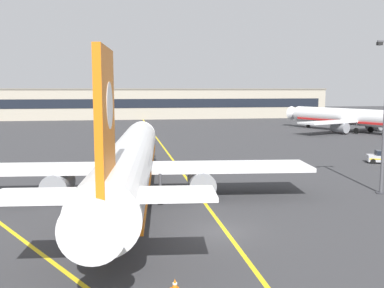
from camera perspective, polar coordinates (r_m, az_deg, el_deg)
ground_plane at (r=30.18m, az=3.96°, el=-11.36°), size 400.00×400.00×0.00m
taxiway_centreline at (r=59.02m, az=-2.47°, el=-2.16°), size 1.86×180.00×0.01m
taxiway_lead_in_stripe at (r=32.30m, az=-22.40°, el=-10.64°), size 31.51×51.38×0.01m
airliner_foreground at (r=38.31m, az=-8.08°, el=-2.23°), size 32.30×41.52×11.65m
airliner_background at (r=103.57m, az=20.79°, el=3.23°), size 30.28×38.02×11.30m
service_car_nearest at (r=62.16m, az=23.84°, el=-1.59°), size 4.56×3.07×1.79m
safety_cone_by_nose_gear at (r=55.12m, az=-7.59°, el=-2.62°), size 0.44×0.44×0.55m
safety_cone_by_tail at (r=22.05m, az=-2.25°, el=-17.87°), size 0.44×0.44×0.55m
terminal_building at (r=144.31m, az=-6.92°, el=5.29°), size 124.13×12.40×9.81m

